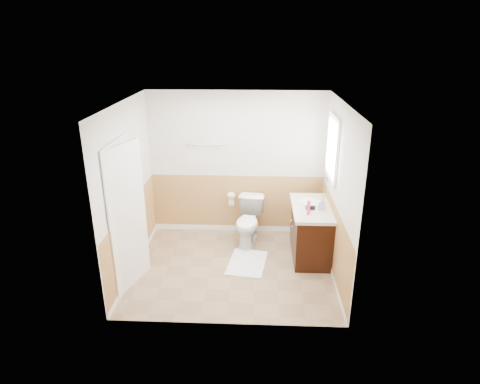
{
  "coord_description": "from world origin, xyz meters",
  "views": [
    {
      "loc": [
        0.36,
        -5.45,
        3.37
      ],
      "look_at": [
        0.1,
        0.25,
        1.15
      ],
      "focal_mm": 30.84,
      "sensor_mm": 36.0,
      "label": 1
    }
  ],
  "objects_px": {
    "toilet": "(248,222)",
    "lotion_bottle": "(308,208)",
    "soap_dispenser": "(322,204)",
    "vanity_cabinet": "(311,233)",
    "bath_mat": "(247,263)"
  },
  "relations": [
    {
      "from": "toilet",
      "to": "lotion_bottle",
      "type": "xyz_separation_m",
      "value": [
        0.9,
        -0.67,
        0.57
      ]
    },
    {
      "from": "bath_mat",
      "to": "soap_dispenser",
      "type": "distance_m",
      "value": 1.46
    },
    {
      "from": "toilet",
      "to": "bath_mat",
      "type": "height_order",
      "value": "toilet"
    },
    {
      "from": "lotion_bottle",
      "to": "soap_dispenser",
      "type": "height_order",
      "value": "lotion_bottle"
    },
    {
      "from": "lotion_bottle",
      "to": "toilet",
      "type": "bearing_deg",
      "value": 143.13
    },
    {
      "from": "vanity_cabinet",
      "to": "bath_mat",
      "type": "bearing_deg",
      "value": -162.49
    },
    {
      "from": "soap_dispenser",
      "to": "vanity_cabinet",
      "type": "bearing_deg",
      "value": 137.47
    },
    {
      "from": "bath_mat",
      "to": "lotion_bottle",
      "type": "height_order",
      "value": "lotion_bottle"
    },
    {
      "from": "bath_mat",
      "to": "vanity_cabinet",
      "type": "height_order",
      "value": "vanity_cabinet"
    },
    {
      "from": "bath_mat",
      "to": "lotion_bottle",
      "type": "relative_size",
      "value": 3.64
    },
    {
      "from": "bath_mat",
      "to": "lotion_bottle",
      "type": "xyz_separation_m",
      "value": [
        0.9,
        0.01,
        0.95
      ]
    },
    {
      "from": "vanity_cabinet",
      "to": "soap_dispenser",
      "type": "height_order",
      "value": "soap_dispenser"
    },
    {
      "from": "bath_mat",
      "to": "soap_dispenser",
      "type": "height_order",
      "value": "soap_dispenser"
    },
    {
      "from": "toilet",
      "to": "soap_dispenser",
      "type": "distance_m",
      "value": 1.33
    },
    {
      "from": "toilet",
      "to": "lotion_bottle",
      "type": "bearing_deg",
      "value": -28.54
    }
  ]
}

